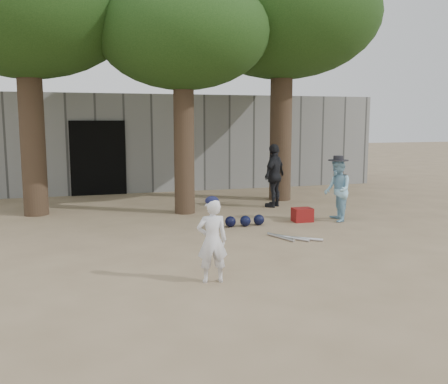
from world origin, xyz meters
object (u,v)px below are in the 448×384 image
object	(u,v)px
spectator_dark	(274,176)
spectator_blue	(337,190)
red_bag	(302,215)
boy_player	(212,241)

from	to	relation	value
spectator_dark	spectator_blue	bearing A→B (deg)	64.56
spectator_blue	spectator_dark	distance (m)	2.20
spectator_blue	red_bag	world-z (taller)	spectator_blue
spectator_dark	red_bag	size ratio (longest dim) A/B	3.85
spectator_dark	red_bag	bearing A→B (deg)	44.57
boy_player	spectator_dark	size ratio (longest dim) A/B	0.72
boy_player	red_bag	size ratio (longest dim) A/B	2.77
red_bag	spectator_dark	bearing A→B (deg)	85.90
spectator_dark	red_bag	xyz separation A→B (m)	(-0.14, -1.93, -0.66)
spectator_dark	red_bag	distance (m)	2.05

